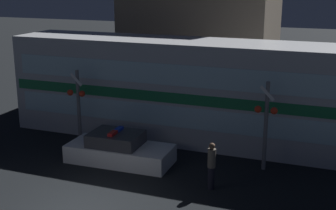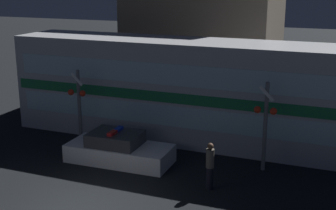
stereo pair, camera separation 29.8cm
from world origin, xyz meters
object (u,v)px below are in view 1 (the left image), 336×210
Objects in this scene: pedestrian at (212,165)px; police_car at (119,150)px; crossing_signal_near at (266,121)px; train at (211,93)px.

police_car is at bearing 165.62° from pedestrian.
police_car is 5.89m from crossing_signal_near.
police_car is at bearing -166.91° from crossing_signal_near.
train is 5.40× the size of crossing_signal_near.
crossing_signal_near is (1.41, 2.35, 1.11)m from pedestrian.
police_car is 4.29m from pedestrian.
pedestrian is 2.96m from crossing_signal_near.
crossing_signal_near reaches higher than police_car.
police_car is at bearing -126.03° from train.
pedestrian is at bearing -15.79° from police_car.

